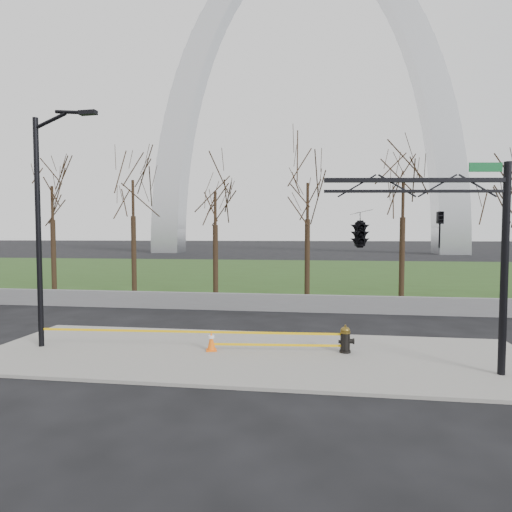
# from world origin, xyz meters

# --- Properties ---
(ground) EXTENTS (500.00, 500.00, 0.00)m
(ground) POSITION_xyz_m (0.00, 0.00, 0.00)
(ground) COLOR black
(ground) RESTS_ON ground
(sidewalk) EXTENTS (18.00, 6.00, 0.10)m
(sidewalk) POSITION_xyz_m (0.00, 0.00, 0.05)
(sidewalk) COLOR gray
(sidewalk) RESTS_ON ground
(grass_strip) EXTENTS (120.00, 40.00, 0.06)m
(grass_strip) POSITION_xyz_m (0.00, 30.00, 0.03)
(grass_strip) COLOR #273F17
(grass_strip) RESTS_ON ground
(guardrail) EXTENTS (60.00, 0.30, 0.90)m
(guardrail) POSITION_xyz_m (0.00, 8.00, 0.45)
(guardrail) COLOR #59595B
(guardrail) RESTS_ON ground
(gateway_arch) EXTENTS (66.00, 6.00, 65.00)m
(gateway_arch) POSITION_xyz_m (0.00, 75.00, 32.50)
(gateway_arch) COLOR silver
(gateway_arch) RESTS_ON ground
(tree_row) EXTENTS (43.60, 4.00, 8.34)m
(tree_row) POSITION_xyz_m (-1.20, 12.00, 4.17)
(tree_row) COLOR black
(tree_row) RESTS_ON ground
(fire_hydrant) EXTENTS (0.56, 0.37, 0.92)m
(fire_hydrant) POSITION_xyz_m (3.05, 0.50, 0.52)
(fire_hydrant) COLOR black
(fire_hydrant) RESTS_ON sidewalk
(traffic_cone) EXTENTS (0.43, 0.43, 0.67)m
(traffic_cone) POSITION_xyz_m (-1.42, 0.10, 0.44)
(traffic_cone) COLOR #FF640D
(traffic_cone) RESTS_ON sidewalk
(street_light) EXTENTS (2.39, 0.34, 8.21)m
(street_light) POSITION_xyz_m (-7.25, -0.18, 4.69)
(street_light) COLOR black
(street_light) RESTS_ON ground
(traffic_signal_mast) EXTENTS (5.07, 2.53, 6.00)m
(traffic_signal_mast) POSITION_xyz_m (3.99, -1.50, 4.15)
(traffic_signal_mast) COLOR black
(traffic_signal_mast) RESTS_ON ground
(caution_tape) EXTENTS (10.51, 0.67, 0.46)m
(caution_tape) POSITION_xyz_m (-1.32, 0.20, 0.59)
(caution_tape) COLOR yellow
(caution_tape) RESTS_ON ground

